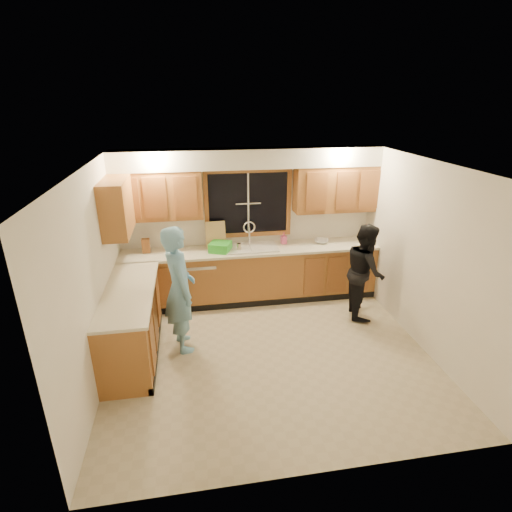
{
  "coord_description": "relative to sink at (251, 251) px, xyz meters",
  "views": [
    {
      "loc": [
        -0.94,
        -4.44,
        3.23
      ],
      "look_at": [
        -0.08,
        0.65,
        1.16
      ],
      "focal_mm": 28.0,
      "sensor_mm": 36.0,
      "label": 1
    }
  ],
  "objects": [
    {
      "name": "soffit",
      "position": [
        0.0,
        0.12,
        1.49
      ],
      "size": [
        4.2,
        0.35,
        0.3
      ],
      "primitive_type": "cube",
      "color": "silver",
      "rests_on": "wall_back"
    },
    {
      "name": "window_frame",
      "position": [
        0.0,
        0.29,
        0.74
      ],
      "size": [
        1.44,
        0.03,
        1.14
      ],
      "color": "black",
      "rests_on": "wall_back"
    },
    {
      "name": "stove",
      "position": [
        -1.8,
        -1.82,
        -0.41
      ],
      "size": [
        0.58,
        0.75,
        0.9
      ],
      "primitive_type": "cube",
      "color": "white",
      "rests_on": "floor"
    },
    {
      "name": "can_left",
      "position": [
        -0.4,
        -0.08,
        0.11
      ],
      "size": [
        0.07,
        0.07,
        0.11
      ],
      "primitive_type": "cylinder",
      "rotation": [
        0.0,
        0.0,
        0.17
      ],
      "color": "#BAA98F",
      "rests_on": "countertop_back"
    },
    {
      "name": "upper_cabinets_return",
      "position": [
        -1.94,
        -0.48,
        0.96
      ],
      "size": [
        0.33,
        0.9,
        0.75
      ],
      "primitive_type": "cube",
      "color": "#A86830",
      "rests_on": "wall_left"
    },
    {
      "name": "wall_left",
      "position": [
        -2.1,
        -1.6,
        0.39
      ],
      "size": [
        0.0,
        3.8,
        3.8
      ],
      "primitive_type": "plane",
      "rotation": [
        1.57,
        0.0,
        1.57
      ],
      "color": "white",
      "rests_on": "ground"
    },
    {
      "name": "sink",
      "position": [
        0.0,
        0.0,
        0.0
      ],
      "size": [
        0.86,
        0.52,
        0.57
      ],
      "color": "silver",
      "rests_on": "countertop_back"
    },
    {
      "name": "dishwasher",
      "position": [
        -0.85,
        -0.01,
        -0.45
      ],
      "size": [
        0.6,
        0.56,
        0.82
      ],
      "primitive_type": "cube",
      "color": "white",
      "rests_on": "floor"
    },
    {
      "name": "countertop_back",
      "position": [
        0.0,
        -0.02,
        0.04
      ],
      "size": [
        4.2,
        0.63,
        0.04
      ],
      "primitive_type": "cube",
      "color": "beige",
      "rests_on": "base_cabinets_back"
    },
    {
      "name": "wall_right",
      "position": [
        2.1,
        -1.6,
        0.39
      ],
      "size": [
        0.0,
        3.8,
        3.8
      ],
      "primitive_type": "plane",
      "rotation": [
        1.57,
        0.0,
        -1.57
      ],
      "color": "white",
      "rests_on": "ground"
    },
    {
      "name": "cutting_board",
      "position": [
        -0.56,
        0.15,
        0.27
      ],
      "size": [
        0.33,
        0.14,
        0.43
      ],
      "primitive_type": "cube",
      "rotation": [
        -0.21,
        0.0,
        0.09
      ],
      "color": "tan",
      "rests_on": "countertop_back"
    },
    {
      "name": "base_cabinets_back",
      "position": [
        0.0,
        -0.0,
        -0.42
      ],
      "size": [
        4.2,
        0.6,
        0.88
      ],
      "primitive_type": "cube",
      "color": "#A86830",
      "rests_on": "ground"
    },
    {
      "name": "floor",
      "position": [
        0.0,
        -1.6,
        -0.86
      ],
      "size": [
        4.2,
        4.2,
        0.0
      ],
      "primitive_type": "plane",
      "color": "beige",
      "rests_on": "ground"
    },
    {
      "name": "woman",
      "position": [
        1.65,
        -0.8,
        -0.12
      ],
      "size": [
        0.69,
        0.82,
        1.49
      ],
      "primitive_type": "imported",
      "rotation": [
        0.0,
        0.0,
        1.37
      ],
      "color": "black",
      "rests_on": "floor"
    },
    {
      "name": "soap_bottle",
      "position": [
        0.58,
        0.13,
        0.15
      ],
      "size": [
        0.09,
        0.1,
        0.2
      ],
      "primitive_type": "imported",
      "rotation": [
        0.0,
        0.0,
        0.07
      ],
      "color": "#D95289",
      "rests_on": "countertop_back"
    },
    {
      "name": "wall_back",
      "position": [
        0.0,
        0.3,
        0.39
      ],
      "size": [
        4.2,
        0.0,
        4.2
      ],
      "primitive_type": "plane",
      "rotation": [
        1.57,
        0.0,
        0.0
      ],
      "color": "white",
      "rests_on": "ground"
    },
    {
      "name": "upper_cabinets_left",
      "position": [
        -1.43,
        0.13,
        0.96
      ],
      "size": [
        1.35,
        0.33,
        0.75
      ],
      "primitive_type": "cube",
      "color": "#A86830",
      "rests_on": "wall_back"
    },
    {
      "name": "dish_crate",
      "position": [
        -0.51,
        -0.06,
        0.13
      ],
      "size": [
        0.4,
        0.39,
        0.15
      ],
      "primitive_type": "cube",
      "rotation": [
        0.0,
        0.0,
        -0.38
      ],
      "color": "green",
      "rests_on": "countertop_back"
    },
    {
      "name": "base_cabinets_left",
      "position": [
        -1.8,
        -1.25,
        -0.42
      ],
      "size": [
        0.6,
        1.9,
        0.88
      ],
      "primitive_type": "cube",
      "color": "#A86830",
      "rests_on": "ground"
    },
    {
      "name": "upper_cabinets_right",
      "position": [
        1.43,
        0.13,
        0.96
      ],
      "size": [
        1.35,
        0.33,
        0.75
      ],
      "primitive_type": "cube",
      "color": "#A86830",
      "rests_on": "wall_back"
    },
    {
      "name": "man",
      "position": [
        -1.15,
        -1.23,
        0.01
      ],
      "size": [
        0.55,
        0.71,
        1.74
      ],
      "primitive_type": "imported",
      "rotation": [
        0.0,
        0.0,
        1.8
      ],
      "color": "#75B5DE",
      "rests_on": "floor"
    },
    {
      "name": "knife_block",
      "position": [
        -1.67,
        0.09,
        0.17
      ],
      "size": [
        0.13,
        0.11,
        0.23
      ],
      "primitive_type": "cube",
      "rotation": [
        0.0,
        0.0,
        0.03
      ],
      "color": "#99592A",
      "rests_on": "countertop_back"
    },
    {
      "name": "bowl",
      "position": [
        1.22,
        0.06,
        0.08
      ],
      "size": [
        0.31,
        0.31,
        0.06
      ],
      "primitive_type": "imported",
      "rotation": [
        0.0,
        0.0,
        -0.34
      ],
      "color": "silver",
      "rests_on": "countertop_back"
    },
    {
      "name": "ceiling",
      "position": [
        0.0,
        -1.6,
        1.64
      ],
      "size": [
        4.2,
        4.2,
        0.0
      ],
      "primitive_type": "plane",
      "rotation": [
        3.14,
        0.0,
        0.0
      ],
      "color": "white"
    },
    {
      "name": "can_right",
      "position": [
        -0.21,
        -0.1,
        0.12
      ],
      "size": [
        0.09,
        0.09,
        0.13
      ],
      "primitive_type": "cylinder",
      "rotation": [
        0.0,
        0.0,
        -0.34
      ],
      "color": "#BAA98F",
      "rests_on": "countertop_back"
    },
    {
      "name": "countertop_left",
      "position": [
        -1.79,
        -1.25,
        0.04
      ],
      "size": [
        0.63,
        1.9,
        0.04
      ],
      "primitive_type": "cube",
      "color": "beige",
      "rests_on": "base_cabinets_left"
    }
  ]
}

